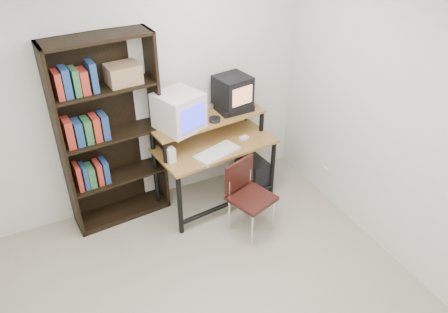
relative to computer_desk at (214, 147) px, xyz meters
name	(u,v)px	position (x,y,z in m)	size (l,w,h in m)	color
ceiling	(192,2)	(-0.84, -1.62, 1.91)	(4.00, 4.00, 0.01)	white
back_wall	(118,95)	(-0.84, 0.38, 0.61)	(4.00, 0.01, 2.60)	silver
right_wall	(431,144)	(1.16, -1.62, 0.61)	(0.01, 4.00, 2.60)	silver
computer_desk	(214,147)	(0.00, 0.00, 0.00)	(1.30, 0.76, 0.98)	olive
crt_monitor	(179,111)	(-0.34, 0.05, 0.47)	(0.51, 0.51, 0.38)	silver
vcr	(234,108)	(0.31, 0.15, 0.32)	(0.36, 0.26, 0.08)	black
crt_tv	(233,91)	(0.30, 0.16, 0.51)	(0.38, 0.38, 0.31)	black
cd_spindle	(215,120)	(0.02, 0.01, 0.30)	(0.12, 0.12, 0.05)	#26262B
keyboard	(217,153)	(-0.05, -0.20, 0.05)	(0.47, 0.21, 0.04)	silver
mousepad	(244,140)	(0.32, -0.07, 0.03)	(0.22, 0.18, 0.01)	black
mouse	(244,138)	(0.33, -0.06, 0.05)	(0.10, 0.06, 0.03)	white
desk_speaker	(171,156)	(-0.52, -0.14, 0.11)	(0.08, 0.07, 0.17)	silver
pc_tower	(252,173)	(0.48, 0.00, -0.48)	(0.20, 0.45, 0.42)	black
school_chair	(247,191)	(0.09, -0.58, -0.22)	(0.49, 0.49, 0.77)	black
bookshelf	(109,132)	(-1.01, 0.24, 0.30)	(1.00, 0.41, 1.95)	black
wall_outlet	(325,173)	(1.15, -0.47, -0.39)	(0.02, 0.08, 0.12)	beige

